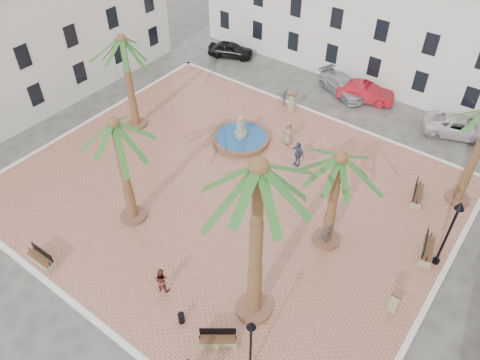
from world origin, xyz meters
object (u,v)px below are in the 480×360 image
Objects in this scene: palm_s at (258,187)px; pedestrian_north at (285,96)px; lamppost_s at (251,338)px; pedestrian_fountain_b at (298,154)px; bench_s at (41,259)px; cyclist_b at (161,280)px; pedestrian_east at (327,232)px; palm_nw at (123,49)px; bench_ne at (417,195)px; bench_e at (427,250)px; palm_sw at (116,136)px; bollard_e at (395,301)px; car_black at (231,50)px; palm_e at (339,170)px; litter_bin at (181,318)px; lamppost_e at (453,223)px; car_silver at (343,85)px; fountain at (241,137)px; car_white at (460,126)px; pedestrian_fountain_a at (288,133)px; bench_se at (218,340)px; car_red at (365,92)px; bollard_n at (293,102)px.

pedestrian_north is at bearing 118.22° from palm_s.
lamppost_s is 14.53m from pedestrian_fountain_b.
cyclist_b is (6.35, 2.66, 0.51)m from bench_s.
palm_nw is at bearing -97.72° from pedestrian_east.
palm_s is at bearing 122.35° from lamppost_s.
bench_ne is 16.17m from cyclist_b.
palm_sw is at bearing 105.09° from bench_e.
palm_nw is 17.80m from palm_s.
bollard_e is 27.88m from car_black.
palm_e is 1.57× the size of car_black.
palm_sw reaches higher than litter_bin.
lamppost_e is 14.06m from litter_bin.
palm_e is 9.01m from lamppost_s.
pedestrian_fountain_b is 7.26m from pedestrian_north.
car_silver reaches higher than car_black.
bench_e is at bearing -8.49° from fountain.
litter_bin is (-7.89, -11.08, 0.02)m from bench_e.
bench_s is at bearing -171.13° from lamppost_s.
pedestrian_east is 0.35× the size of car_white.
bench_e is 25.61m from car_black.
fountain is 2.24× the size of pedestrian_fountain_a.
palm_nw reaches higher than car_silver.
bench_ne is 1.29× the size of cyclist_b.
lamppost_e reaches higher than bench_ne.
car_silver reaches higher than bench_se.
car_black is (-1.18, 12.88, -5.48)m from palm_nw.
pedestrian_fountain_a is (-6.54, 6.29, -4.31)m from palm_e.
bench_ne is at bearing -155.16° from car_red.
bench_e is 12.05m from pedestrian_fountain_a.
bench_e is 4.36m from bench_ne.
bench_s is 1.19× the size of bollard_n.
palm_e reaches higher than lamppost_s.
pedestrian_north is (-0.05, 5.74, 0.49)m from fountain.
bench_s is 0.97× the size of pedestrian_fountain_b.
cyclist_b is at bearing 140.76° from car_white.
pedestrian_fountain_b is at bearing 145.17° from bollard_e.
cyclist_b is (-7.88, -14.12, 0.49)m from bench_ne.
pedestrian_fountain_b is at bearing 64.74° from bench_e.
bench_ne is (14.23, 16.77, 0.02)m from bench_s.
bench_e is 0.41× the size of car_white.
litter_bin is at bearing -64.40° from fountain.
palm_nw is 3.97× the size of pedestrian_east.
palm_e reaches higher than bollard_n.
bollard_e reaches higher than bench_s.
fountain is at bearing -170.25° from car_silver.
pedestrian_north is (2.01, 20.78, 0.51)m from bench_s.
litter_bin is 0.34× the size of pedestrian_fountain_b.
lamppost_s is at bearing 177.14° from car_red.
fountain is 2.20× the size of pedestrian_fountain_b.
fountain is at bearing 129.43° from palm_s.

